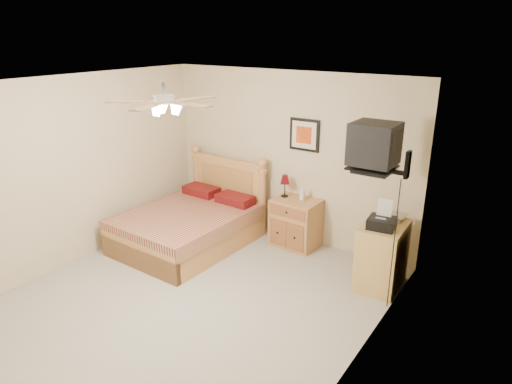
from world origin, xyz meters
TOP-DOWN VIEW (x-y plane):
  - floor at (0.00, 0.00)m, footprint 4.50×4.50m
  - ceiling at (0.00, 0.00)m, footprint 4.00×4.50m
  - wall_back at (0.00, 2.25)m, footprint 4.00×0.04m
  - wall_left at (-2.00, 0.00)m, footprint 0.04×4.50m
  - wall_right at (2.00, 0.00)m, footprint 0.04×4.50m
  - bed at (-1.03, 1.12)m, footprint 1.53×1.97m
  - nightstand at (0.30, 2.00)m, footprint 0.68×0.52m
  - table_lamp at (0.08, 2.03)m, footprint 0.22×0.22m
  - lotion_bottle at (0.37, 2.05)m, footprint 0.09×0.09m
  - framed_picture at (0.27, 2.23)m, footprint 0.46×0.04m
  - dresser at (1.73, 1.60)m, footprint 0.51×0.72m
  - fax_machine at (1.72, 1.48)m, footprint 0.34×0.36m
  - magazine_lower at (1.67, 1.84)m, footprint 0.21×0.28m
  - magazine_upper at (1.70, 1.87)m, footprint 0.20×0.26m
  - wall_tv at (1.75, 1.34)m, footprint 0.56×0.46m
  - ceiling_fan at (0.00, -0.20)m, footprint 1.14×1.14m

SIDE VIEW (x-z plane):
  - floor at x=0.00m, z-range 0.00..0.00m
  - nightstand at x=0.30m, z-range 0.00..0.71m
  - dresser at x=1.73m, z-range 0.00..0.82m
  - bed at x=-1.03m, z-range 0.00..1.24m
  - lotion_bottle at x=0.37m, z-range 0.71..0.92m
  - magazine_lower at x=1.67m, z-range 0.82..0.85m
  - magazine_upper at x=1.70m, z-range 0.85..0.87m
  - table_lamp at x=0.08m, z-range 0.71..1.04m
  - fax_machine at x=1.72m, z-range 0.82..1.15m
  - wall_back at x=0.00m, z-range 0.00..2.50m
  - wall_left at x=-2.00m, z-range 0.00..2.50m
  - wall_right at x=2.00m, z-range 0.00..2.50m
  - framed_picture at x=0.27m, z-range 1.39..1.85m
  - wall_tv at x=1.75m, z-range 1.52..2.10m
  - ceiling_fan at x=0.00m, z-range 2.22..2.50m
  - ceiling at x=0.00m, z-range 2.48..2.52m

